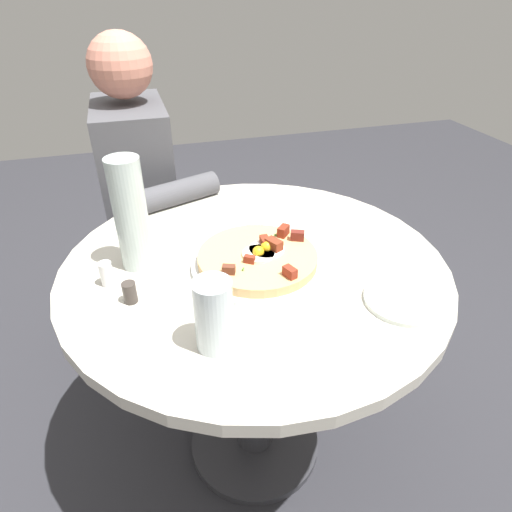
% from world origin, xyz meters
% --- Properties ---
extents(ground_plane, '(6.00, 6.00, 0.00)m').
position_xyz_m(ground_plane, '(0.00, 0.00, 0.00)').
color(ground_plane, '#2D2D33').
extents(dining_table, '(0.89, 0.89, 0.70)m').
position_xyz_m(dining_table, '(0.00, 0.00, 0.54)').
color(dining_table, beige).
rests_on(dining_table, ground_plane).
extents(person_seated, '(0.53, 0.37, 1.14)m').
position_xyz_m(person_seated, '(0.62, 0.23, 0.51)').
color(person_seated, '#2D2D33').
rests_on(person_seated, ground_plane).
extents(pizza_plate, '(0.30, 0.30, 0.01)m').
position_xyz_m(pizza_plate, '(-0.03, -0.00, 0.71)').
color(pizza_plate, white).
rests_on(pizza_plate, dining_table).
extents(breakfast_pizza, '(0.27, 0.27, 0.05)m').
position_xyz_m(breakfast_pizza, '(-0.03, -0.00, 0.73)').
color(breakfast_pizza, '#DDAD6D').
rests_on(breakfast_pizza, pizza_plate).
extents(bread_plate, '(0.16, 0.16, 0.01)m').
position_xyz_m(bread_plate, '(-0.23, -0.25, 0.71)').
color(bread_plate, silver).
rests_on(bread_plate, dining_table).
extents(napkin, '(0.22, 0.21, 0.00)m').
position_xyz_m(napkin, '(0.21, -0.11, 0.70)').
color(napkin, white).
rests_on(napkin, dining_table).
extents(fork, '(0.16, 0.11, 0.00)m').
position_xyz_m(fork, '(0.22, -0.10, 0.71)').
color(fork, silver).
rests_on(fork, napkin).
extents(knife, '(0.16, 0.11, 0.00)m').
position_xyz_m(knife, '(0.20, -0.13, 0.71)').
color(knife, silver).
rests_on(knife, napkin).
extents(water_glass, '(0.07, 0.07, 0.14)m').
position_xyz_m(water_glass, '(-0.24, 0.14, 0.77)').
color(water_glass, silver).
rests_on(water_glass, dining_table).
extents(water_bottle, '(0.07, 0.07, 0.25)m').
position_xyz_m(water_bottle, '(0.06, 0.26, 0.83)').
color(water_bottle, silver).
rests_on(water_bottle, dining_table).
extents(salt_shaker, '(0.03, 0.03, 0.05)m').
position_xyz_m(salt_shaker, '(0.00, 0.33, 0.73)').
color(salt_shaker, white).
rests_on(salt_shaker, dining_table).
extents(pepper_shaker, '(0.03, 0.03, 0.05)m').
position_xyz_m(pepper_shaker, '(-0.07, 0.28, 0.73)').
color(pepper_shaker, '#3F3833').
rests_on(pepper_shaker, dining_table).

